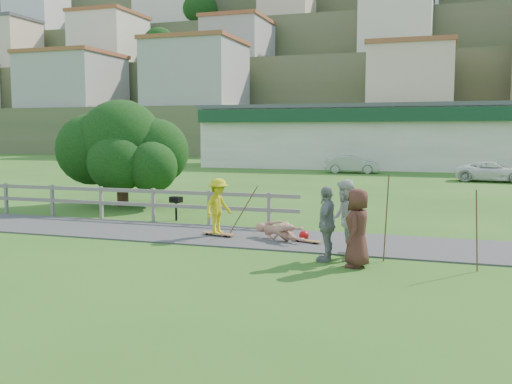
# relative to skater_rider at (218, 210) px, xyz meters

# --- Properties ---
(ground) EXTENTS (260.00, 260.00, 0.00)m
(ground) POSITION_rel_skater_rider_xyz_m (-1.10, -1.34, -0.78)
(ground) COLOR #265518
(ground) RESTS_ON ground
(path) EXTENTS (34.00, 3.00, 0.04)m
(path) POSITION_rel_skater_rider_xyz_m (-1.10, 0.16, -0.76)
(path) COLOR #3A3A3C
(path) RESTS_ON ground
(fence) EXTENTS (15.05, 0.10, 1.10)m
(fence) POSITION_rel_skater_rider_xyz_m (-5.71, 1.96, -0.06)
(fence) COLOR slate
(fence) RESTS_ON ground
(strip_mall) EXTENTS (32.50, 10.75, 5.10)m
(strip_mall) POSITION_rel_skater_rider_xyz_m (2.90, 33.60, 1.80)
(strip_mall) COLOR beige
(strip_mall) RESTS_ON ground
(hillside) EXTENTS (220.00, 67.00, 47.50)m
(hillside) POSITION_rel_skater_rider_xyz_m (-1.10, 89.97, 13.63)
(hillside) COLOR #485733
(hillside) RESTS_ON ground
(skater_rider) EXTENTS (0.84, 1.13, 1.56)m
(skater_rider) POSITION_rel_skater_rider_xyz_m (0.00, 0.00, 0.00)
(skater_rider) COLOR gold
(skater_rider) RESTS_ON ground
(skater_fallen) EXTENTS (1.13, 1.60, 0.59)m
(skater_fallen) POSITION_rel_skater_rider_xyz_m (1.81, -0.07, -0.49)
(skater_fallen) COLOR #AE7160
(skater_fallen) RESTS_ON ground
(spectator_a) EXTENTS (0.92, 1.06, 1.87)m
(spectator_a) POSITION_rel_skater_rider_xyz_m (3.84, -1.71, 0.15)
(spectator_a) COLOR beige
(spectator_a) RESTS_ON ground
(spectator_b) EXTENTS (0.44, 1.03, 1.74)m
(spectator_b) POSITION_rel_skater_rider_xyz_m (3.48, -2.00, 0.09)
(spectator_b) COLOR gray
(spectator_b) RESTS_ON ground
(spectator_c) EXTENTS (0.61, 0.88, 1.74)m
(spectator_c) POSITION_rel_skater_rider_xyz_m (4.23, -2.36, 0.09)
(spectator_c) COLOR #4D251E
(spectator_c) RESTS_ON ground
(car_silver) EXTENTS (3.95, 1.73, 1.26)m
(car_silver) POSITION_rel_skater_rider_xyz_m (-0.19, 26.08, -0.15)
(car_silver) COLOR #939599
(car_silver) RESTS_ON ground
(car_white) EXTENTS (4.45, 2.39, 1.19)m
(car_white) POSITION_rel_skater_rider_xyz_m (8.83, 21.65, -0.19)
(car_white) COLOR silver
(car_white) RESTS_ON ground
(tree) EXTENTS (5.43, 5.43, 3.28)m
(tree) POSITION_rel_skater_rider_xyz_m (-6.20, 5.15, 0.86)
(tree) COLOR black
(tree) RESTS_ON ground
(bbq) EXTENTS (0.42, 0.35, 0.81)m
(bbq) POSITION_rel_skater_rider_xyz_m (-2.46, 2.35, -0.38)
(bbq) COLOR black
(bbq) RESTS_ON ground
(longboard_rider) EXTENTS (1.01, 0.47, 0.11)m
(longboard_rider) POSITION_rel_skater_rider_xyz_m (0.00, 0.00, -0.73)
(longboard_rider) COLOR brown
(longboard_rider) RESTS_ON ground
(longboard_fallen) EXTENTS (0.82, 0.45, 0.09)m
(longboard_fallen) POSITION_rel_skater_rider_xyz_m (2.61, -0.17, -0.74)
(longboard_fallen) COLOR brown
(longboard_fallen) RESTS_ON ground
(helmet) EXTENTS (0.28, 0.28, 0.28)m
(helmet) POSITION_rel_skater_rider_xyz_m (2.41, 0.28, -0.64)
(helmet) COLOR #AC1011
(helmet) RESTS_ON ground
(pole_rider) EXTENTS (0.03, 0.03, 1.68)m
(pole_rider) POSITION_rel_skater_rider_xyz_m (0.60, 0.40, 0.06)
(pole_rider) COLOR #523021
(pole_rider) RESTS_ON ground
(pole_spec_left) EXTENTS (0.03, 0.03, 2.00)m
(pole_spec_left) POSITION_rel_skater_rider_xyz_m (4.78, -1.61, 0.22)
(pole_spec_left) COLOR #523021
(pole_spec_left) RESTS_ON ground
(pole_spec_right) EXTENTS (0.03, 0.03, 1.75)m
(pole_spec_right) POSITION_rel_skater_rider_xyz_m (6.70, -1.98, 0.09)
(pole_spec_right) COLOR #523021
(pole_spec_right) RESTS_ON ground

